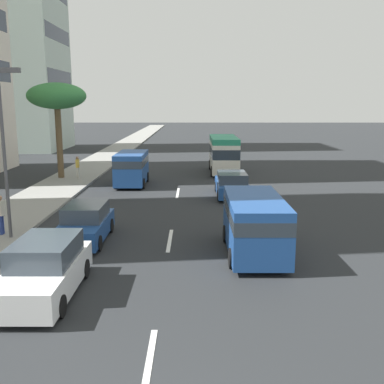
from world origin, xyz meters
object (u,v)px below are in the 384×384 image
Objects in this scene: van_third at (255,222)px; van_fourth at (132,167)px; minibus_lead at (224,153)px; palm_tree at (57,97)px; car_fifth at (45,270)px; street_lamp at (5,135)px; pedestrian_near_lamp at (78,166)px; car_second at (86,224)px; pedestrian_by_tree at (1,213)px; car_sixth at (232,185)px.

van_fourth is at bearing 24.40° from van_third.
palm_tree is (-3.34, 12.74, 4.54)m from minibus_lead.
minibus_lead reaches higher than van_fourth.
minibus_lead reaches higher than car_fifth.
minibus_lead is 0.93× the size of street_lamp.
pedestrian_near_lamp is at bearing 33.14° from van_third.
van_fourth is at bearing 179.13° from car_second.
minibus_lead is 3.79× the size of pedestrian_by_tree.
van_fourth is 13.97m from street_lamp.
street_lamp is at bearing 151.60° from minibus_lead.
van_third is 11.10m from car_sixth.
car_fifth is at bearing 154.96° from car_sixth.
minibus_lead is 3.99× the size of pedestrian_near_lamp.
car_second is (-19.03, 7.14, -0.92)m from minibus_lead.
street_lamp is (5.52, 3.20, 3.69)m from car_fifth.
street_lamp is (1.71, 10.09, 3.20)m from van_third.
minibus_lead is 0.92× the size of palm_tree.
street_lamp reaches higher than pedestrian_by_tree.
minibus_lead is at bearing 163.90° from car_fifth.
van_fourth is 5.00m from pedestrian_near_lamp.
street_lamp is (-15.46, -1.12, 3.44)m from pedestrian_near_lamp.
car_fifth reaches higher than car_second.
pedestrian_near_lamp is at bearing 107.27° from minibus_lead.
pedestrian_by_tree is 0.25× the size of street_lamp.
minibus_lead is at bearing 106.41° from pedestrian_near_lamp.
minibus_lead is 1.42× the size of van_fourth.
street_lamp is at bearing 3.27° from pedestrian_near_lamp.
pedestrian_near_lamp is at bearing -116.97° from van_fourth.
car_fifth is 21.43m from pedestrian_near_lamp.
minibus_lead is 13.94m from palm_tree.
pedestrian_near_lamp is at bearing -168.38° from car_fifth.
van_third is at bearing 24.40° from van_fourth.
minibus_lead reaches higher than pedestrian_by_tree.
van_third is at bearing -164.33° from pedestrian_by_tree.
car_second is 7.18m from van_third.
van_third is 16.37m from van_fourth.
pedestrian_near_lamp reaches higher than car_fifth.
car_fifth is (-24.53, 7.08, -0.85)m from minibus_lead.
car_fifth is at bearing 149.83° from pedestrian_by_tree.
van_third is at bearing 32.28° from pedestrian_near_lamp.
van_third is at bearing 179.50° from minibus_lead.
van_fourth is 0.65× the size of palm_tree.
pedestrian_by_tree is at bearing 129.58° from car_sixth.
minibus_lead reaches higher than car_sixth.
palm_tree is (0.20, 1.35, 5.15)m from pedestrian_near_lamp.
car_second is at bearing 159.43° from minibus_lead.
pedestrian_by_tree is at bearing -17.37° from van_fourth.
minibus_lead is at bearing -0.50° from van_third.
van_third is 10.96m from pedestrian_by_tree.
van_third is at bearing 118.97° from car_fifth.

